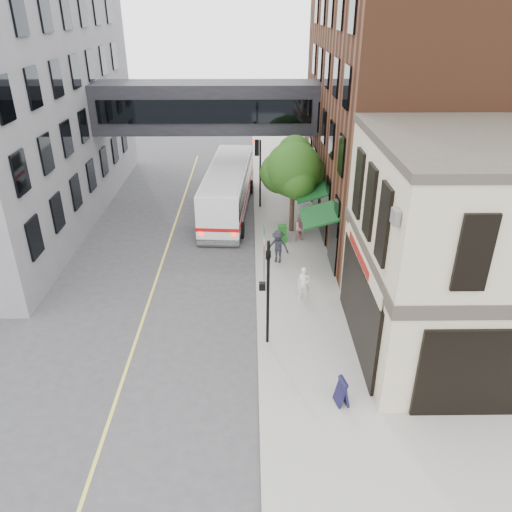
{
  "coord_description": "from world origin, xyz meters",
  "views": [
    {
      "loc": [
        -0.27,
        -14.41,
        12.4
      ],
      "look_at": [
        -0.04,
        3.48,
        3.29
      ],
      "focal_mm": 35.0,
      "sensor_mm": 36.0,
      "label": 1
    }
  ],
  "objects_px": {
    "bus": "(228,188)",
    "sandwich_board": "(342,392)",
    "newspaper_box": "(282,233)",
    "pedestrian_b": "(301,228)",
    "pedestrian_a": "(304,283)",
    "pedestrian_c": "(278,246)"
  },
  "relations": [
    {
      "from": "pedestrian_b",
      "to": "pedestrian_c",
      "type": "xyz_separation_m",
      "value": [
        -1.44,
        -2.63,
        0.09
      ]
    },
    {
      "from": "newspaper_box",
      "to": "pedestrian_a",
      "type": "bearing_deg",
      "value": -83.41
    },
    {
      "from": "pedestrian_a",
      "to": "sandwich_board",
      "type": "relative_size",
      "value": 1.56
    },
    {
      "from": "pedestrian_a",
      "to": "newspaper_box",
      "type": "bearing_deg",
      "value": 105.45
    },
    {
      "from": "sandwich_board",
      "to": "bus",
      "type": "bearing_deg",
      "value": 91.35
    },
    {
      "from": "bus",
      "to": "newspaper_box",
      "type": "distance_m",
      "value": 6.02
    },
    {
      "from": "bus",
      "to": "pedestrian_a",
      "type": "distance_m",
      "value": 11.85
    },
    {
      "from": "pedestrian_a",
      "to": "pedestrian_c",
      "type": "distance_m",
      "value": 3.79
    },
    {
      "from": "bus",
      "to": "pedestrian_c",
      "type": "xyz_separation_m",
      "value": [
        2.88,
        -7.52,
        -0.63
      ]
    },
    {
      "from": "newspaper_box",
      "to": "pedestrian_c",
      "type": "bearing_deg",
      "value": -97.54
    },
    {
      "from": "bus",
      "to": "sandwich_board",
      "type": "bearing_deg",
      "value": -75.9
    },
    {
      "from": "pedestrian_a",
      "to": "sandwich_board",
      "type": "height_order",
      "value": "pedestrian_a"
    },
    {
      "from": "bus",
      "to": "pedestrian_b",
      "type": "xyz_separation_m",
      "value": [
        4.32,
        -4.89,
        -0.72
      ]
    },
    {
      "from": "pedestrian_b",
      "to": "newspaper_box",
      "type": "height_order",
      "value": "pedestrian_b"
    },
    {
      "from": "bus",
      "to": "pedestrian_c",
      "type": "distance_m",
      "value": 8.08
    },
    {
      "from": "newspaper_box",
      "to": "pedestrian_b",
      "type": "bearing_deg",
      "value": 4.77
    },
    {
      "from": "bus",
      "to": "pedestrian_b",
      "type": "height_order",
      "value": "bus"
    },
    {
      "from": "pedestrian_a",
      "to": "newspaper_box",
      "type": "height_order",
      "value": "pedestrian_a"
    },
    {
      "from": "bus",
      "to": "pedestrian_c",
      "type": "height_order",
      "value": "bus"
    },
    {
      "from": "pedestrian_c",
      "to": "sandwich_board",
      "type": "distance_m",
      "value": 10.59
    },
    {
      "from": "newspaper_box",
      "to": "sandwich_board",
      "type": "relative_size",
      "value": 0.97
    },
    {
      "from": "bus",
      "to": "newspaper_box",
      "type": "relative_size",
      "value": 11.51
    }
  ]
}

